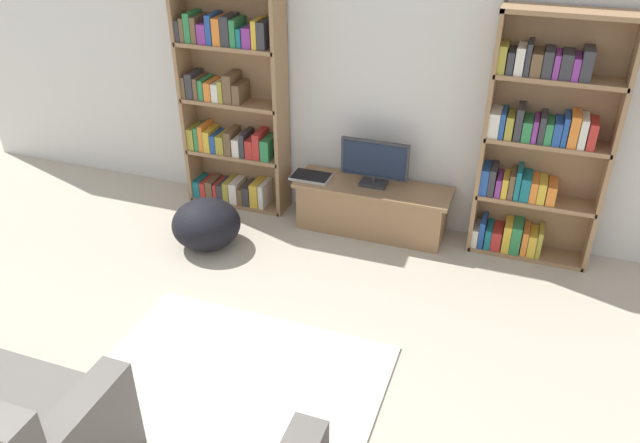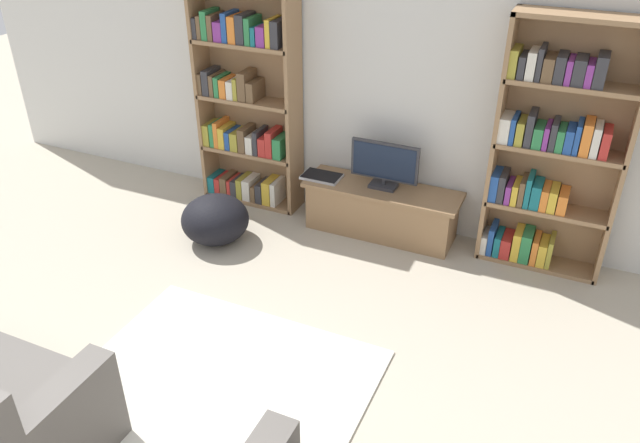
% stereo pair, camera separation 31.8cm
% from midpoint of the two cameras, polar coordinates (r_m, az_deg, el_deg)
% --- Properties ---
extents(wall_back, '(8.80, 0.06, 2.60)m').
position_cam_midpoint_polar(wall_back, '(5.54, 2.94, 12.48)').
color(wall_back, silver).
rests_on(wall_back, ground_plane).
extents(bookshelf_left, '(0.99, 0.30, 2.07)m').
position_cam_midpoint_polar(bookshelf_left, '(5.97, -9.58, 10.29)').
color(bookshelf_left, '#93704C').
rests_on(bookshelf_left, ground_plane).
extents(bookshelf_right, '(0.99, 0.30, 2.07)m').
position_cam_midpoint_polar(bookshelf_right, '(5.28, 17.82, 6.59)').
color(bookshelf_right, '#93704C').
rests_on(bookshelf_right, ground_plane).
extents(tv_stand, '(1.41, 0.44, 0.46)m').
position_cam_midpoint_polar(tv_stand, '(5.69, 3.17, 1.21)').
color(tv_stand, '#8E6B47').
rests_on(tv_stand, ground_plane).
extents(television, '(0.61, 0.16, 0.42)m').
position_cam_midpoint_polar(television, '(5.50, 3.35, 5.39)').
color(television, '#2D2D33').
rests_on(television, tv_stand).
extents(laptop, '(0.35, 0.23, 0.03)m').
position_cam_midpoint_polar(laptop, '(5.71, -2.42, 4.10)').
color(laptop, '#B7B7BC').
rests_on(laptop, tv_stand).
extents(area_rug, '(1.90, 1.55, 0.02)m').
position_cam_midpoint_polar(area_rug, '(4.25, -10.40, -15.08)').
color(area_rug, beige).
rests_on(area_rug, ground_plane).
extents(beanbag_ottoman, '(0.60, 0.60, 0.43)m').
position_cam_midpoint_polar(beanbag_ottoman, '(5.59, -11.97, -0.25)').
color(beanbag_ottoman, black).
rests_on(beanbag_ottoman, ground_plane).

